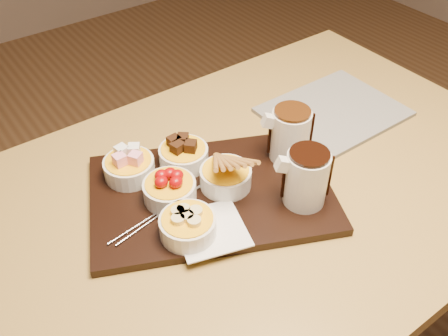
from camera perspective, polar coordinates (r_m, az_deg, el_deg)
dining_table at (r=1.08m, az=3.77°, el=-5.29°), size 1.20×0.80×0.75m
serving_board at (r=0.97m, az=-1.44°, el=-2.96°), size 0.54×0.46×0.02m
napkin at (r=0.89m, az=-1.53°, el=-7.06°), size 0.15×0.15×0.00m
bowl_marshmallows at (r=1.00m, az=-10.76°, el=-0.03°), size 0.10×0.10×0.04m
bowl_cake at (r=1.01m, az=-4.63°, el=1.35°), size 0.10×0.10×0.04m
bowl_strawberries at (r=0.94m, az=-6.22°, el=-2.62°), size 0.10×0.10×0.04m
bowl_biscotti at (r=0.96m, az=0.19°, el=-1.10°), size 0.10×0.10×0.04m
bowl_bananas at (r=0.87m, az=-4.15°, el=-6.68°), size 0.10×0.10×0.04m
pitcher_dark_chocolate at (r=0.92m, az=9.37°, el=-1.20°), size 0.10×0.10×0.11m
pitcher_milk_chocolate at (r=1.01m, az=7.56°, el=3.74°), size 0.10×0.10×0.11m
fondue_skewers at (r=0.93m, az=-6.58°, el=-4.43°), size 0.06×0.26×0.01m
newspaper at (r=1.22m, az=12.39°, el=6.28°), size 0.30×0.24×0.01m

